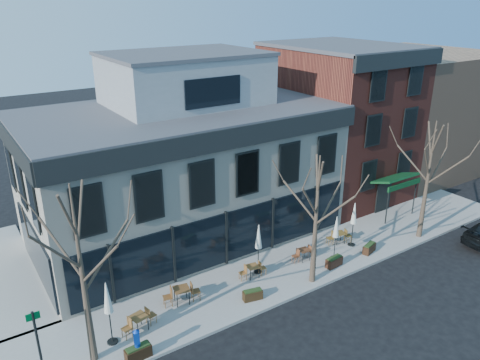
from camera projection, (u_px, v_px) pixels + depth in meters
ground at (226, 267)px, 26.50m from camera, size 120.00×120.00×0.00m
sidewalk_front at (294, 266)px, 26.48m from camera, size 33.50×4.70×0.15m
corner_building at (182, 163)px, 28.73m from camera, size 18.39×10.39×11.10m
red_brick_building at (337, 120)px, 35.00m from camera, size 8.20×11.78×11.18m
bg_building at (410, 110)px, 41.18m from camera, size 12.00×12.00×10.00m
tree_corner at (83, 275)px, 18.08m from camera, size 3.93×3.98×7.92m
tree_mid at (316, 219)px, 23.64m from camera, size 3.50×3.55×7.04m
tree_right at (428, 179)px, 28.20m from camera, size 3.72×3.77×7.48m
sign_pole at (38, 344)px, 17.61m from camera, size 0.50×0.10×3.40m
call_box at (137, 343)px, 19.32m from camera, size 0.30×0.30×1.49m
cafe_set_0 at (139, 321)px, 21.09m from camera, size 1.81×0.84×0.93m
cafe_set_1 at (182, 294)px, 22.99m from camera, size 1.95×0.91×1.00m
cafe_set_3 at (253, 270)px, 25.13m from camera, size 1.62×0.72×0.84m
cafe_set_4 at (304, 253)px, 26.79m from camera, size 1.56×0.67×0.81m
cafe_set_5 at (339, 236)px, 28.63m from camera, size 1.66×0.88×0.85m
umbrella_0 at (108, 301)px, 19.71m from camera, size 0.49×0.49×3.07m
umbrella_2 at (259, 239)px, 24.99m from camera, size 0.46×0.46×2.90m
umbrella_3 at (336, 229)px, 26.40m from camera, size 0.43×0.43×2.68m
umbrella_4 at (354, 216)px, 27.81m from camera, size 0.45×0.45×2.81m
planter_0 at (138, 352)px, 19.50m from camera, size 1.11×0.47×0.62m
planter_1 at (253, 295)px, 23.32m from camera, size 1.05×0.60×0.55m
planter_2 at (334, 262)px, 26.19m from camera, size 1.08×0.51×0.59m
planter_3 at (369, 248)px, 27.63m from camera, size 1.07×0.67×0.56m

